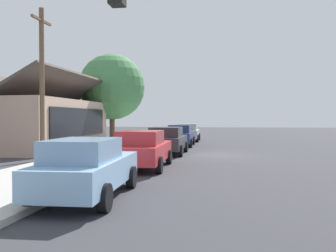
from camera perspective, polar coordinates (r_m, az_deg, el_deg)
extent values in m
plane|color=#38383D|center=(20.80, 7.02, -4.56)|extent=(120.00, 120.00, 0.00)
cube|color=#B2AFA8|center=(21.73, -7.94, -4.10)|extent=(60.00, 4.20, 0.16)
cube|color=#8CB7E0|center=(9.93, -12.37, -7.12)|extent=(4.66, 1.92, 0.70)
cube|color=#779CBE|center=(9.42, -13.28, -3.71)|extent=(2.27, 1.60, 0.56)
cylinder|color=black|center=(11.59, -14.11, -7.66)|extent=(0.67, 0.25, 0.66)
cylinder|color=black|center=(11.11, -5.77, -8.01)|extent=(0.67, 0.25, 0.66)
cylinder|color=black|center=(9.02, -20.53, -10.28)|extent=(0.67, 0.25, 0.66)
cylinder|color=black|center=(8.41, -9.92, -11.08)|extent=(0.67, 0.25, 0.66)
cube|color=red|center=(15.38, -3.98, -4.09)|extent=(4.71, 1.98, 0.70)
cube|color=#A9272B|center=(14.88, -4.34, -1.84)|extent=(2.28, 1.69, 0.56)
cylinder|color=black|center=(17.02, -6.08, -4.76)|extent=(0.67, 0.24, 0.66)
cylinder|color=black|center=(16.68, 0.15, -4.87)|extent=(0.67, 0.24, 0.66)
cylinder|color=black|center=(14.24, -8.82, -5.96)|extent=(0.67, 0.24, 0.66)
cylinder|color=black|center=(13.84, -1.39, -6.16)|extent=(0.67, 0.24, 0.66)
cube|color=#2D3035|center=(21.17, -0.09, -2.60)|extent=(4.50, 1.91, 0.70)
cube|color=#27292D|center=(20.70, -0.29, -0.95)|extent=(2.16, 1.67, 0.56)
cylinder|color=black|center=(22.73, -1.90, -3.22)|extent=(0.66, 0.22, 0.66)
cylinder|color=black|center=(22.46, 2.82, -3.28)|extent=(0.66, 0.22, 0.66)
cylinder|color=black|center=(20.01, -3.37, -3.84)|extent=(0.66, 0.22, 0.66)
cylinder|color=black|center=(19.70, 1.99, -3.92)|extent=(0.66, 0.22, 0.66)
cube|color=navy|center=(27.20, 2.00, -1.73)|extent=(4.58, 1.81, 0.70)
cube|color=navy|center=(26.72, 1.90, -0.44)|extent=(2.21, 1.55, 0.56)
cylinder|color=black|center=(28.72, 0.59, -2.27)|extent=(0.66, 0.23, 0.66)
cylinder|color=black|center=(28.55, 4.00, -2.29)|extent=(0.66, 0.23, 0.66)
cylinder|color=black|center=(25.93, -0.21, -2.66)|extent=(0.66, 0.23, 0.66)
cylinder|color=black|center=(25.74, 3.57, -2.69)|extent=(0.66, 0.23, 0.66)
cube|color=silver|center=(32.98, 3.21, -1.20)|extent=(4.76, 1.93, 0.70)
cube|color=#A0A2A6|center=(32.49, 3.15, -0.12)|extent=(2.30, 1.65, 0.56)
cylinder|color=black|center=(34.53, 1.90, -1.66)|extent=(0.67, 0.24, 0.66)
cylinder|color=black|center=(34.40, 4.90, -1.68)|extent=(0.67, 0.24, 0.66)
cylinder|color=black|center=(31.63, 1.37, -1.94)|extent=(0.67, 0.24, 0.66)
cylinder|color=black|center=(31.49, 4.65, -1.96)|extent=(0.67, 0.24, 0.66)
cube|color=tan|center=(26.22, -19.98, 0.21)|extent=(10.72, 6.23, 3.31)
cube|color=black|center=(24.84, -13.61, 0.58)|extent=(8.57, 0.08, 1.86)
cube|color=#514742|center=(25.58, -16.96, 5.78)|extent=(11.32, 3.41, 1.91)
cube|color=#514742|center=(27.08, -22.91, 5.48)|extent=(11.32, 3.41, 1.91)
cylinder|color=brown|center=(31.30, -8.79, 0.35)|extent=(0.44, 0.44, 3.22)
sphere|color=#47844C|center=(31.41, -8.81, 6.10)|extent=(5.59, 5.59, 5.59)
cylinder|color=brown|center=(18.95, -19.22, 6.15)|extent=(0.24, 0.24, 7.50)
cube|color=brown|center=(19.47, -19.29, 15.43)|extent=(1.80, 0.12, 0.12)
cylinder|color=red|center=(29.41, -0.59, -1.98)|extent=(0.22, 0.22, 0.55)
sphere|color=red|center=(29.39, -0.59, -1.31)|extent=(0.18, 0.18, 0.18)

